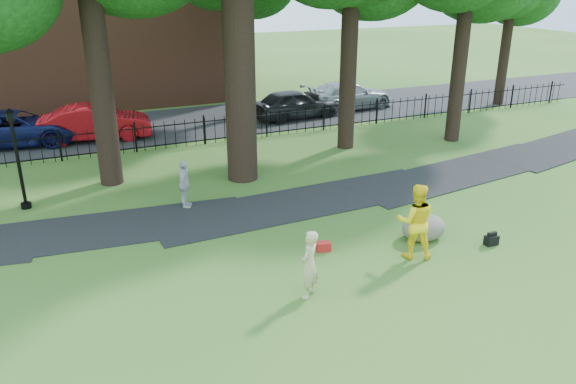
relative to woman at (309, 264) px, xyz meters
name	(u,v)px	position (x,y,z in m)	size (l,w,h in m)	color
ground	(333,259)	(1.38, 1.36, -0.83)	(120.00, 120.00, 0.00)	#305B1F
footpath	(303,203)	(2.38, 5.26, -0.83)	(36.00, 2.60, 0.03)	black
street	(183,124)	(1.38, 17.36, -0.83)	(80.00, 7.00, 0.02)	black
iron_fence	(204,131)	(1.38, 13.36, -0.23)	(44.00, 0.04, 1.20)	black
woman	(309,264)	(0.00, 0.00, 0.00)	(0.61, 0.40, 1.67)	tan
man	(416,221)	(3.43, 0.65, 0.19)	(1.00, 0.78, 2.06)	yellow
pedestrian	(184,184)	(-1.27, 6.47, -0.04)	(0.93, 0.39, 1.59)	#B0B0B5
boulder	(424,226)	(4.36, 1.45, -0.45)	(1.32, 0.99, 0.77)	#5C564D
lamppost	(18,161)	(-6.00, 8.55, 0.78)	(0.33, 0.33, 3.29)	black
backpack	(491,240)	(5.84, 0.32, -0.70)	(0.37, 0.23, 0.28)	black
red_bag	(323,247)	(1.38, 1.91, -0.71)	(0.37, 0.23, 0.26)	#A11817
red_sedan	(96,123)	(-2.92, 16.05, -0.03)	(1.70, 4.87, 1.60)	#A90D14
navy_van	(15,128)	(-6.25, 16.64, -0.07)	(2.53, 5.49, 1.52)	#0D1343
grey_car	(294,104)	(7.05, 16.09, -0.06)	(1.83, 4.56, 1.55)	black
silver_car	(348,96)	(10.72, 16.85, -0.06)	(2.16, 5.31, 1.54)	gray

